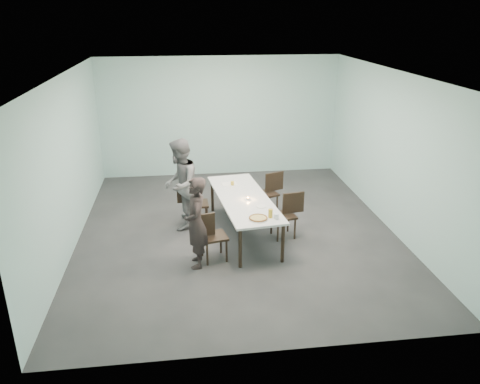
{
  "coord_description": "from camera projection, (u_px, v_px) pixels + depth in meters",
  "views": [
    {
      "loc": [
        -0.99,
        -8.18,
        4.01
      ],
      "look_at": [
        0.0,
        -0.49,
        1.0
      ],
      "focal_mm": 35.0,
      "sensor_mm": 36.0,
      "label": 1
    }
  ],
  "objects": [
    {
      "name": "diner_far",
      "position": [
        180.0,
        184.0,
        9.0
      ],
      "size": [
        0.84,
        0.98,
        1.78
      ],
      "primitive_type": "imported",
      "rotation": [
        0.0,
        0.0,
        -1.78
      ],
      "color": "slate",
      "rests_on": "ground"
    },
    {
      "name": "chair_far_left",
      "position": [
        193.0,
        201.0,
        9.25
      ],
      "size": [
        0.61,
        0.42,
        0.87
      ],
      "rotation": [
        0.0,
        0.0,
        0.0
      ],
      "color": "black",
      "rests_on": "ground"
    },
    {
      "name": "chair_far_right",
      "position": [
        270.0,
        190.0,
        9.81
      ],
      "size": [
        0.65,
        0.54,
        0.87
      ],
      "rotation": [
        0.0,
        0.0,
        3.49
      ],
      "color": "black",
      "rests_on": "ground"
    },
    {
      "name": "pizza",
      "position": [
        258.0,
        218.0,
        7.83
      ],
      "size": [
        0.34,
        0.34,
        0.04
      ],
      "color": "white",
      "rests_on": "table"
    },
    {
      "name": "chair_near_left",
      "position": [
        209.0,
        233.0,
        7.89
      ],
      "size": [
        0.64,
        0.5,
        0.87
      ],
      "rotation": [
        0.0,
        0.0,
        0.21
      ],
      "color": "black",
      "rests_on": "ground"
    },
    {
      "name": "table",
      "position": [
        244.0,
        200.0,
        8.77
      ],
      "size": [
        1.2,
        2.69,
        0.75
      ],
      "rotation": [
        0.0,
        0.0,
        0.12
      ],
      "color": "white",
      "rests_on": "ground"
    },
    {
      "name": "side_plate",
      "position": [
        261.0,
        206.0,
        8.33
      ],
      "size": [
        0.18,
        0.18,
        0.01
      ],
      "primitive_type": "cylinder",
      "color": "white",
      "rests_on": "table"
    },
    {
      "name": "amber_tumbler",
      "position": [
        232.0,
        183.0,
        9.34
      ],
      "size": [
        0.07,
        0.07,
        0.08
      ],
      "primitive_type": "cylinder",
      "color": "gold",
      "rests_on": "table"
    },
    {
      "name": "diner_near",
      "position": [
        196.0,
        223.0,
        7.63
      ],
      "size": [
        0.38,
        0.57,
        1.56
      ],
      "primitive_type": "imported",
      "rotation": [
        0.0,
        0.0,
        -1.59
      ],
      "color": "black",
      "rests_on": "ground"
    },
    {
      "name": "ground",
      "position": [
        237.0,
        231.0,
        9.13
      ],
      "size": [
        7.0,
        7.0,
        0.0
      ],
      "primitive_type": "plane",
      "color": "#333335",
      "rests_on": "ground"
    },
    {
      "name": "beer_glass",
      "position": [
        271.0,
        213.0,
        7.87
      ],
      "size": [
        0.08,
        0.08,
        0.15
      ],
      "primitive_type": "cylinder",
      "color": "gold",
      "rests_on": "table"
    },
    {
      "name": "menu",
      "position": [
        229.0,
        184.0,
        9.42
      ],
      "size": [
        0.32,
        0.25,
        0.01
      ],
      "primitive_type": "cube",
      "rotation": [
        0.0,
        0.0,
        0.12
      ],
      "color": "silver",
      "rests_on": "table"
    },
    {
      "name": "chair_near_right",
      "position": [
        288.0,
        212.0,
        8.75
      ],
      "size": [
        0.64,
        0.48,
        0.87
      ],
      "rotation": [
        0.0,
        0.0,
        3.3
      ],
      "color": "black",
      "rests_on": "ground"
    },
    {
      "name": "water_tumbler",
      "position": [
        276.0,
        216.0,
        7.83
      ],
      "size": [
        0.08,
        0.08,
        0.09
      ],
      "primitive_type": "cylinder",
      "color": "silver",
      "rests_on": "table"
    },
    {
      "name": "room_shell",
      "position": [
        237.0,
        129.0,
        8.4
      ],
      "size": [
        6.02,
        7.02,
        3.01
      ],
      "color": "#ADDAD7",
      "rests_on": "ground"
    },
    {
      "name": "tealight",
      "position": [
        248.0,
        199.0,
        8.63
      ],
      "size": [
        0.06,
        0.06,
        0.05
      ],
      "color": "silver",
      "rests_on": "table"
    }
  ]
}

